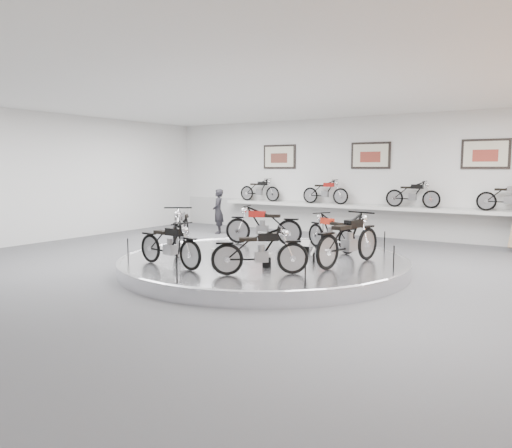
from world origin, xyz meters
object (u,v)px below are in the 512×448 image
Objects in this scene: bike_b at (331,232)px; bike_f at (260,251)px; display_platform at (263,263)px; bike_c at (263,225)px; bike_d at (181,228)px; visitor at (218,211)px; bike_a at (349,239)px; shelf at (366,207)px; bike_e at (170,244)px.

bike_b is 0.98× the size of bike_f.
bike_b is (0.89, 1.66, 0.60)m from display_platform.
bike_c reaches higher than display_platform.
bike_c is 3.71m from bike_f.
display_platform is 3.41× the size of bike_d.
visitor is (-4.68, 4.47, 0.63)m from display_platform.
bike_f is at bearing 161.82° from bike_a.
bike_a is at bearing 5.44° from display_platform.
bike_b is 6.24m from visitor.
bike_d reaches higher than shelf.
display_platform is 4.07× the size of bike_e.
bike_d is 1.93m from bike_e.
bike_c is at bearing 31.40° from bike_b.
bike_d is 1.21× the size of bike_f.
display_platform is 4.10× the size of visitor.
shelf reaches higher than display_platform.
shelf is 7.08m from bike_d.
bike_f is at bearing 104.11° from bike_c.
bike_b is at bearing 70.00° from bike_e.
bike_d is at bearing 132.26° from bike_e.
visitor is (-5.63, 6.09, 0.02)m from bike_f.
bike_f is at bearing 34.23° from bike_d.
display_platform is 4.11× the size of bike_f.
display_platform is 4.18× the size of bike_b.
bike_b is at bearing -79.39° from shelf.
bike_e is (1.09, -1.59, -0.09)m from bike_d.
bike_c is at bearing -101.36° from shelf.
bike_f is (0.95, -1.62, 0.61)m from display_platform.
bike_a is 1.06× the size of bike_c.
bike_b is at bearing 52.19° from bike_f.
bike_b is at bearing 47.14° from bike_a.
shelf is 8.08m from bike_f.
bike_e is at bearing -117.38° from display_platform.
bike_a is 1.83m from bike_b.
display_platform is 6.46m from shelf.
bike_f is at bearing 8.23° from visitor.
bike_c is 2.22m from bike_d.
bike_a is (1.96, 0.19, 0.69)m from display_platform.
bike_c is 1.11× the size of bike_e.
bike_f is (-1.01, -1.80, -0.08)m from bike_a.
shelf is 5.07m from visitor.
bike_b is 4.08m from bike_e.
bike_e is at bearing -96.91° from shelf.
bike_c is at bearing 82.41° from bike_f.
bike_b is (-1.08, 1.47, -0.09)m from bike_a.
visitor is (-4.68, -1.93, -0.22)m from shelf.
bike_a is 1.18× the size of bike_f.
display_platform is at bearing 11.76° from visitor.
bike_a is 1.20× the size of bike_b.
shelf is 5.86× the size of bike_d.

